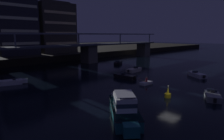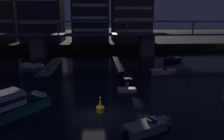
{
  "view_description": "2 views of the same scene",
  "coord_description": "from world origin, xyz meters",
  "px_view_note": "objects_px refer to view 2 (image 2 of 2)",
  "views": [
    {
      "loc": [
        -23.34,
        -12.84,
        8.8
      ],
      "look_at": [
        4.59,
        16.41,
        1.51
      ],
      "focal_mm": 31.03,
      "sensor_mm": 36.0,
      "label": 1
    },
    {
      "loc": [
        0.25,
        -21.98,
        10.21
      ],
      "look_at": [
        3.25,
        15.56,
        1.25
      ],
      "focal_mm": 35.53,
      "sensor_mm": 36.0,
      "label": 2
    }
  ],
  "objects_px": {
    "tower_east_tall": "(131,13)",
    "speedboat_near_right": "(172,60)",
    "river_bridge": "(93,40)",
    "speedboat_mid_left": "(147,127)",
    "speedboat_far_left": "(31,66)",
    "tower_central": "(90,11)",
    "speedboat_near_center": "(127,77)",
    "cabin_cruiser_near_left": "(10,107)",
    "channel_buoy": "(100,108)",
    "dinghy_with_paddler": "(127,90)",
    "speedboat_far_center": "(162,72)"
  },
  "relations": [
    {
      "from": "cabin_cruiser_near_left",
      "to": "speedboat_far_left",
      "type": "xyz_separation_m",
      "value": [
        -4.23,
        23.79,
        -0.64
      ]
    },
    {
      "from": "tower_central",
      "to": "speedboat_near_center",
      "type": "bearing_deg",
      "value": -81.56
    },
    {
      "from": "tower_east_tall",
      "to": "speedboat_near_center",
      "type": "relative_size",
      "value": 3.62
    },
    {
      "from": "speedboat_near_right",
      "to": "speedboat_mid_left",
      "type": "relative_size",
      "value": 0.98
    },
    {
      "from": "river_bridge",
      "to": "cabin_cruiser_near_left",
      "type": "height_order",
      "value": "river_bridge"
    },
    {
      "from": "tower_east_tall",
      "to": "speedboat_near_right",
      "type": "bearing_deg",
      "value": -78.95
    },
    {
      "from": "river_bridge",
      "to": "cabin_cruiser_near_left",
      "type": "relative_size",
      "value": 10.96
    },
    {
      "from": "speedboat_mid_left",
      "to": "tower_central",
      "type": "bearing_deg",
      "value": 95.51
    },
    {
      "from": "cabin_cruiser_near_left",
      "to": "speedboat_near_right",
      "type": "bearing_deg",
      "value": 45.53
    },
    {
      "from": "river_bridge",
      "to": "speedboat_far_left",
      "type": "relative_size",
      "value": 18.03
    },
    {
      "from": "speedboat_near_right",
      "to": "dinghy_with_paddler",
      "type": "relative_size",
      "value": 1.85
    },
    {
      "from": "cabin_cruiser_near_left",
      "to": "speedboat_far_left",
      "type": "relative_size",
      "value": 1.65
    },
    {
      "from": "tower_east_tall",
      "to": "speedboat_far_left",
      "type": "relative_size",
      "value": 3.71
    },
    {
      "from": "speedboat_far_center",
      "to": "cabin_cruiser_near_left",
      "type": "bearing_deg",
      "value": -142.47
    },
    {
      "from": "speedboat_far_left",
      "to": "tower_east_tall",
      "type": "bearing_deg",
      "value": 50.75
    },
    {
      "from": "speedboat_near_right",
      "to": "speedboat_far_center",
      "type": "relative_size",
      "value": 0.93
    },
    {
      "from": "channel_buoy",
      "to": "dinghy_with_paddler",
      "type": "distance_m",
      "value": 7.75
    },
    {
      "from": "river_bridge",
      "to": "speedboat_near_center",
      "type": "distance_m",
      "value": 24.89
    },
    {
      "from": "tower_east_tall",
      "to": "speedboat_far_left",
      "type": "xyz_separation_m",
      "value": [
        -26.25,
        -32.13,
        -11.11
      ]
    },
    {
      "from": "tower_central",
      "to": "speedboat_near_right",
      "type": "xyz_separation_m",
      "value": [
        19.72,
        -28.8,
        -11.84
      ]
    },
    {
      "from": "speedboat_far_left",
      "to": "dinghy_with_paddler",
      "type": "xyz_separation_m",
      "value": [
        17.67,
        -16.84,
        -0.14
      ]
    },
    {
      "from": "speedboat_near_right",
      "to": "river_bridge",
      "type": "bearing_deg",
      "value": 154.73
    },
    {
      "from": "tower_east_tall",
      "to": "speedboat_near_right",
      "type": "height_order",
      "value": "tower_east_tall"
    },
    {
      "from": "speedboat_near_center",
      "to": "speedboat_far_left",
      "type": "distance_m",
      "value": 21.47
    },
    {
      "from": "speedboat_mid_left",
      "to": "speedboat_far_center",
      "type": "xyz_separation_m",
      "value": [
        7.77,
        20.74,
        0.0
      ]
    },
    {
      "from": "river_bridge",
      "to": "speedboat_near_right",
      "type": "height_order",
      "value": "river_bridge"
    },
    {
      "from": "speedboat_near_right",
      "to": "channel_buoy",
      "type": "height_order",
      "value": "channel_buoy"
    },
    {
      "from": "tower_east_tall",
      "to": "speedboat_mid_left",
      "type": "height_order",
      "value": "tower_east_tall"
    },
    {
      "from": "speedboat_far_center",
      "to": "tower_central",
      "type": "bearing_deg",
      "value": 108.7
    },
    {
      "from": "tower_east_tall",
      "to": "speedboat_near_right",
      "type": "xyz_separation_m",
      "value": [
        5.45,
        -27.93,
        -11.11
      ]
    },
    {
      "from": "speedboat_near_center",
      "to": "speedboat_far_left",
      "type": "bearing_deg",
      "value": 149.48
    },
    {
      "from": "speedboat_near_center",
      "to": "river_bridge",
      "type": "bearing_deg",
      "value": 103.03
    },
    {
      "from": "river_bridge",
      "to": "speedboat_near_center",
      "type": "xyz_separation_m",
      "value": [
        5.54,
        -23.96,
        -3.85
      ]
    },
    {
      "from": "cabin_cruiser_near_left",
      "to": "speedboat_mid_left",
      "type": "distance_m",
      "value": 14.32
    },
    {
      "from": "dinghy_with_paddler",
      "to": "speedboat_near_right",
      "type": "bearing_deg",
      "value": 56.28
    },
    {
      "from": "tower_central",
      "to": "speedboat_far_left",
      "type": "height_order",
      "value": "tower_central"
    },
    {
      "from": "tower_east_tall",
      "to": "channel_buoy",
      "type": "bearing_deg",
      "value": -102.68
    },
    {
      "from": "tower_east_tall",
      "to": "speedboat_near_center",
      "type": "height_order",
      "value": "tower_east_tall"
    },
    {
      "from": "cabin_cruiser_near_left",
      "to": "speedboat_mid_left",
      "type": "xyz_separation_m",
      "value": [
        13.64,
        -4.3,
        -0.64
      ]
    },
    {
      "from": "speedboat_near_center",
      "to": "speedboat_far_center",
      "type": "height_order",
      "value": "same"
    },
    {
      "from": "river_bridge",
      "to": "speedboat_mid_left",
      "type": "bearing_deg",
      "value": -83.18
    },
    {
      "from": "river_bridge",
      "to": "speedboat_near_right",
      "type": "xyz_separation_m",
      "value": [
        18.75,
        -8.85,
        -3.85
      ]
    },
    {
      "from": "speedboat_near_center",
      "to": "dinghy_with_paddler",
      "type": "height_order",
      "value": "dinghy_with_paddler"
    },
    {
      "from": "speedboat_near_right",
      "to": "dinghy_with_paddler",
      "type": "distance_m",
      "value": 25.29
    },
    {
      "from": "tower_central",
      "to": "speedboat_far_left",
      "type": "relative_size",
      "value": 4.0
    },
    {
      "from": "cabin_cruiser_near_left",
      "to": "speedboat_far_left",
      "type": "height_order",
      "value": "cabin_cruiser_near_left"
    },
    {
      "from": "speedboat_far_center",
      "to": "speedboat_far_left",
      "type": "bearing_deg",
      "value": 164.01
    },
    {
      "from": "speedboat_mid_left",
      "to": "dinghy_with_paddler",
      "type": "height_order",
      "value": "dinghy_with_paddler"
    },
    {
      "from": "speedboat_near_center",
      "to": "speedboat_far_center",
      "type": "bearing_deg",
      "value": 26.5
    },
    {
      "from": "speedboat_near_center",
      "to": "cabin_cruiser_near_left",
      "type": "bearing_deg",
      "value": -137.92
    }
  ]
}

